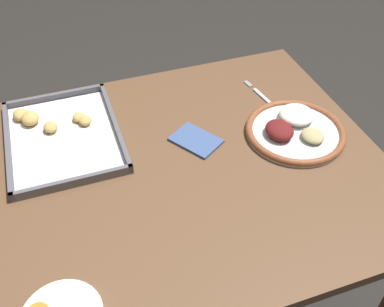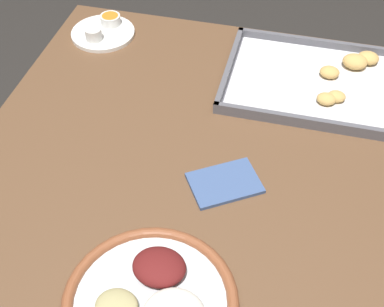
{
  "view_description": "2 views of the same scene",
  "coord_description": "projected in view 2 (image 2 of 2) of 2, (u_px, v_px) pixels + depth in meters",
  "views": [
    {
      "loc": [
        -0.81,
        0.29,
        1.59
      ],
      "look_at": [
        0.0,
        0.0,
        0.78
      ],
      "focal_mm": 42.0,
      "sensor_mm": 36.0,
      "label": 1
    },
    {
      "loc": [
        0.18,
        -0.71,
        1.54
      ],
      "look_at": [
        0.0,
        0.0,
        0.78
      ],
      "focal_mm": 50.0,
      "sensor_mm": 36.0,
      "label": 2
    }
  ],
  "objects": [
    {
      "name": "napkin",
      "position": [
        225.0,
        183.0,
        1.03
      ],
      "size": [
        0.16,
        0.15,
        0.01
      ],
      "color": "#3F598C",
      "rests_on": "dining_table"
    },
    {
      "name": "baking_tray",
      "position": [
        317.0,
        80.0,
        1.24
      ],
      "size": [
        0.4,
        0.31,
        0.04
      ],
      "color": "#595960",
      "rests_on": "dining_table"
    },
    {
      "name": "dining_table",
      "position": [
        190.0,
        200.0,
        1.16
      ],
      "size": [
        0.9,
        1.02,
        0.75
      ],
      "color": "brown",
      "rests_on": "ground_plane"
    },
    {
      "name": "dinner_plate",
      "position": [
        153.0,
        301.0,
        0.85
      ],
      "size": [
        0.28,
        0.28,
        0.05
      ],
      "color": "silver",
      "rests_on": "dining_table"
    },
    {
      "name": "saucer_plate",
      "position": [
        103.0,
        31.0,
        1.38
      ],
      "size": [
        0.16,
        0.16,
        0.04
      ],
      "color": "white",
      "rests_on": "dining_table"
    }
  ]
}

